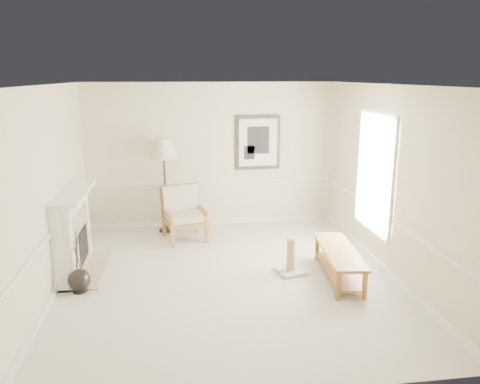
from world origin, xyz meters
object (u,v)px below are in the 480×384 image
object	(u,v)px
armchair	(183,210)
scratching_post	(291,262)
floor_lamp	(164,151)
bench	(339,259)
floor_vase	(79,281)

from	to	relation	value
armchair	scratching_post	xyz separation A→B (m)	(1.62, -1.92, -0.35)
armchair	floor_lamp	xyz separation A→B (m)	(-0.33, 0.42, 1.08)
floor_lamp	bench	distance (m)	3.93
floor_vase	floor_lamp	distance (m)	3.17
floor_vase	armchair	world-z (taller)	armchair
armchair	floor_lamp	distance (m)	1.20
floor_lamp	armchair	bearing A→B (deg)	-51.51
armchair	bench	xyz separation A→B (m)	(2.31, -2.19, -0.23)
floor_vase	scratching_post	size ratio (longest dim) A/B	1.58
floor_vase	floor_lamp	xyz separation A→B (m)	(1.21, 2.55, 1.44)
floor_lamp	scratching_post	xyz separation A→B (m)	(1.95, -2.34, -1.43)
floor_vase	scratching_post	world-z (taller)	floor_vase
floor_lamp	scratching_post	distance (m)	3.37
bench	scratching_post	distance (m)	0.74
scratching_post	bench	bearing A→B (deg)	-20.89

